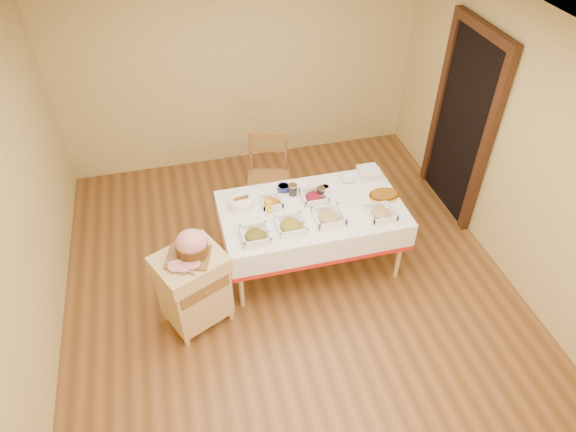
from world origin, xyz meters
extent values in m
plane|color=brown|center=(0.00, 0.00, 0.00)|extent=(5.00, 5.00, 0.00)
plane|color=white|center=(0.00, 0.00, 2.60)|extent=(5.00, 5.00, 0.00)
plane|color=tan|center=(0.00, 2.50, 1.30)|extent=(4.50, 0.00, 4.50)
plane|color=tan|center=(-2.25, 0.00, 1.30)|extent=(0.00, 5.00, 5.00)
plane|color=tan|center=(2.25, 0.00, 1.30)|extent=(0.00, 5.00, 5.00)
cube|color=black|center=(2.21, 0.90, 1.05)|extent=(0.06, 0.90, 2.10)
cube|color=#3D2013|center=(2.19, 0.40, 1.05)|extent=(0.08, 0.10, 2.10)
cube|color=#3D2013|center=(2.19, 1.40, 1.05)|extent=(0.08, 0.10, 2.10)
cube|color=#3D2013|center=(2.19, 0.90, 2.15)|extent=(0.08, 1.10, 0.10)
cube|color=#D5B475|center=(0.30, 0.30, 0.73)|extent=(1.80, 1.00, 0.04)
cylinder|color=#D5B475|center=(-0.52, -0.12, 0.35)|extent=(0.05, 0.05, 0.71)
cylinder|color=#D5B475|center=(-0.52, 0.72, 0.35)|extent=(0.05, 0.05, 0.71)
cylinder|color=#D5B475|center=(1.12, -0.12, 0.35)|extent=(0.05, 0.05, 0.71)
cylinder|color=#D5B475|center=(1.12, 0.72, 0.35)|extent=(0.05, 0.05, 0.71)
cube|color=white|center=(0.30, 0.30, 0.76)|extent=(1.82, 1.02, 0.01)
cube|color=#D5B475|center=(-0.96, -0.17, 0.39)|extent=(0.69, 0.64, 0.59)
cube|color=#D5B475|center=(-0.96, -0.17, 0.76)|extent=(0.74, 0.69, 0.15)
cube|color=brown|center=(-0.96, -0.41, 0.59)|extent=(0.45, 0.21, 0.12)
sphere|color=gold|center=(-0.96, -0.42, 0.59)|extent=(0.03, 0.03, 0.03)
cylinder|color=#D5B475|center=(-1.21, -0.37, 0.05)|extent=(0.05, 0.05, 0.10)
cylinder|color=#D5B475|center=(-1.21, 0.02, 0.05)|extent=(0.05, 0.05, 0.10)
cylinder|color=#D5B475|center=(-0.72, -0.37, 0.05)|extent=(0.05, 0.05, 0.10)
cylinder|color=#D5B475|center=(-0.72, 0.02, 0.05)|extent=(0.05, 0.05, 0.10)
cube|color=brown|center=(0.04, 1.17, 0.51)|extent=(0.56, 0.55, 0.03)
cylinder|color=brown|center=(-0.20, 1.02, 0.25)|extent=(0.04, 0.04, 0.50)
cylinder|color=brown|center=(-0.10, 1.41, 0.25)|extent=(0.04, 0.04, 0.50)
cylinder|color=brown|center=(0.18, 0.92, 0.25)|extent=(0.04, 0.04, 0.50)
cylinder|color=brown|center=(0.29, 1.31, 0.25)|extent=(0.04, 0.04, 0.50)
cylinder|color=brown|center=(-0.10, 1.41, 0.76)|extent=(0.04, 0.04, 0.53)
cylinder|color=brown|center=(0.29, 1.31, 0.76)|extent=(0.04, 0.04, 0.53)
cube|color=brown|center=(0.09, 1.36, 0.98)|extent=(0.41, 0.14, 0.10)
cube|color=brown|center=(-0.96, -0.17, 0.85)|extent=(0.37, 0.30, 0.02)
ellipsoid|color=pink|center=(-0.92, -0.14, 0.98)|extent=(0.28, 0.25, 0.24)
cylinder|color=#513012|center=(-0.92, -0.14, 0.91)|extent=(0.28, 0.28, 0.09)
cube|color=silver|center=(-1.01, -0.32, 0.86)|extent=(0.23, 0.10, 0.00)
cylinder|color=silver|center=(-1.04, -0.22, 0.87)|extent=(0.27, 0.08, 0.01)
cube|color=white|center=(-0.33, 0.01, 0.77)|extent=(0.26, 0.26, 0.02)
ellipsoid|color=maroon|center=(-0.33, 0.01, 0.79)|extent=(0.20, 0.20, 0.07)
cylinder|color=silver|center=(-0.27, -0.02, 0.80)|extent=(0.16, 0.01, 0.11)
cube|color=white|center=(0.02, 0.06, 0.77)|extent=(0.27, 0.27, 0.02)
ellipsoid|color=#B57317|center=(0.02, 0.06, 0.79)|extent=(0.21, 0.21, 0.07)
cylinder|color=silver|center=(0.08, 0.03, 0.80)|extent=(0.15, 0.01, 0.11)
cube|color=white|center=(0.41, 0.09, 0.77)|extent=(0.28, 0.28, 0.02)
ellipsoid|color=tan|center=(0.41, 0.09, 0.79)|extent=(0.21, 0.21, 0.07)
cylinder|color=silver|center=(0.47, 0.06, 0.80)|extent=(0.16, 0.01, 0.11)
cube|color=white|center=(0.92, 0.03, 0.77)|extent=(0.26, 0.26, 0.01)
ellipsoid|color=tan|center=(0.92, 0.03, 0.79)|extent=(0.19, 0.19, 0.07)
cylinder|color=silver|center=(0.97, 0.00, 0.79)|extent=(0.13, 0.01, 0.10)
cube|color=white|center=(-0.08, 0.45, 0.77)|extent=(0.20, 0.20, 0.01)
ellipsoid|color=#AF640D|center=(-0.08, 0.45, 0.79)|extent=(0.15, 0.15, 0.05)
cylinder|color=silver|center=(-0.03, 0.43, 0.79)|extent=(0.13, 0.01, 0.10)
cube|color=white|center=(0.36, 0.42, 0.77)|extent=(0.25, 0.25, 0.02)
ellipsoid|color=maroon|center=(0.36, 0.42, 0.79)|extent=(0.19, 0.19, 0.07)
cylinder|color=silver|center=(0.41, 0.39, 0.80)|extent=(0.16, 0.01, 0.12)
cylinder|color=white|center=(-0.40, 0.62, 0.79)|extent=(0.11, 0.11, 0.05)
cylinder|color=black|center=(-0.40, 0.62, 0.80)|extent=(0.09, 0.09, 0.02)
cylinder|color=navy|center=(0.10, 0.65, 0.79)|extent=(0.13, 0.13, 0.05)
cylinder|color=maroon|center=(0.10, 0.65, 0.80)|extent=(0.10, 0.10, 0.02)
cylinder|color=white|center=(0.51, 0.54, 0.78)|extent=(0.10, 0.10, 0.05)
cylinder|color=#AF640D|center=(0.51, 0.54, 0.80)|extent=(0.08, 0.08, 0.02)
imported|color=white|center=(0.31, 0.63, 0.78)|extent=(0.15, 0.15, 0.03)
imported|color=white|center=(0.79, 0.65, 0.79)|extent=(0.17, 0.17, 0.05)
cylinder|color=silver|center=(0.17, 0.56, 0.81)|extent=(0.09, 0.09, 0.11)
cylinder|color=silver|center=(0.17, 0.56, 0.87)|extent=(0.09, 0.09, 0.01)
cylinder|color=black|center=(0.17, 0.56, 0.80)|extent=(0.07, 0.07, 0.08)
cylinder|color=silver|center=(0.44, 0.45, 0.81)|extent=(0.08, 0.08, 0.10)
cylinder|color=silver|center=(0.44, 0.45, 0.86)|extent=(0.09, 0.09, 0.01)
cylinder|color=black|center=(0.44, 0.45, 0.80)|extent=(0.07, 0.07, 0.07)
cylinder|color=yellow|center=(-0.13, 0.34, 0.83)|extent=(0.06, 0.06, 0.14)
cone|color=yellow|center=(-0.13, 0.34, 0.92)|extent=(0.04, 0.04, 0.04)
cylinder|color=white|center=(-0.37, 0.50, 0.80)|extent=(0.25, 0.25, 0.09)
cube|color=white|center=(1.04, 0.66, 0.77)|extent=(0.21, 0.21, 0.01)
cube|color=white|center=(1.04, 0.66, 0.78)|extent=(0.21, 0.21, 0.01)
cube|color=white|center=(1.04, 0.66, 0.79)|extent=(0.21, 0.21, 0.01)
cube|color=white|center=(1.04, 0.66, 0.81)|extent=(0.21, 0.21, 0.01)
cube|color=white|center=(1.04, 0.66, 0.82)|extent=(0.21, 0.21, 0.01)
cube|color=white|center=(1.04, 0.66, 0.83)|extent=(0.21, 0.21, 0.01)
cube|color=white|center=(1.04, 0.66, 0.85)|extent=(0.21, 0.21, 0.01)
ellipsoid|color=gold|center=(1.06, 0.29, 0.77)|extent=(0.32, 0.23, 0.03)
ellipsoid|color=#8D4F0F|center=(1.06, 0.29, 0.79)|extent=(0.27, 0.19, 0.03)
camera|label=1|loc=(-0.90, -3.43, 4.03)|focal=32.00mm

